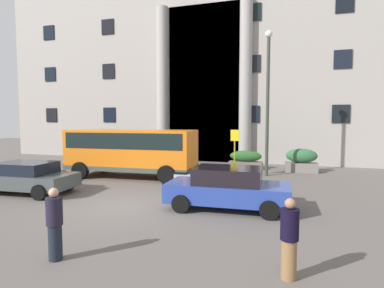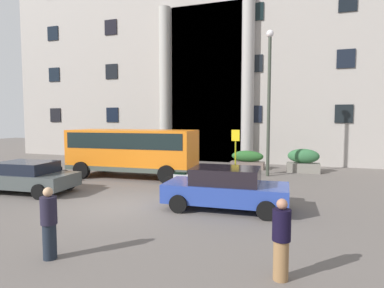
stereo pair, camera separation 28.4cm
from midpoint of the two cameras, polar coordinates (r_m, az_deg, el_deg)
ground_plane at (r=12.19m, az=-11.64°, el=-11.02°), size 80.00×64.00×0.12m
office_building_facade at (r=28.62m, az=6.72°, el=14.07°), size 36.06×9.69×15.95m
orange_minibus at (r=17.90m, az=-9.99°, el=-0.81°), size 7.03×2.97×2.57m
bus_stop_sign at (r=17.61m, az=8.14°, el=-0.71°), size 0.44×0.08×2.59m
hedge_planter_far_west at (r=20.88m, az=10.13°, el=-2.81°), size 2.10×0.71×1.16m
hedge_planter_west at (r=25.80m, az=-16.90°, el=-1.38°), size 2.15×0.79×1.33m
hedge_planter_far_east at (r=20.35m, az=19.43°, el=-2.85°), size 1.89×0.91×1.40m
hedge_planter_east at (r=22.19m, az=-4.25°, el=-2.19°), size 1.58×0.85×1.27m
parked_compact_extra at (r=15.66m, az=-26.69°, el=-5.14°), size 4.28×2.35×1.33m
parked_coupe_end at (r=11.53m, az=6.71°, el=-7.71°), size 4.35×2.21×1.47m
scooter_by_planter at (r=14.29m, az=-0.99°, el=-6.50°), size 2.06×0.55×0.89m
motorcycle_near_kerb at (r=18.07m, az=-22.93°, el=-4.54°), size 2.05×0.55×0.89m
pedestrian_woman_with_bag at (r=6.85m, az=16.68°, el=-15.84°), size 0.36×0.36×1.63m
pedestrian_man_crossing at (r=8.09m, az=-22.99°, el=-12.74°), size 0.36×0.36×1.65m
lamppost_plaza_centre at (r=18.35m, az=13.88°, el=8.80°), size 0.40×0.40×7.95m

